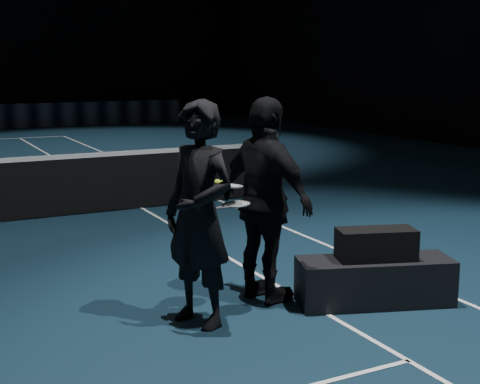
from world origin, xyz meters
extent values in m
cylinder|color=black|center=(6.40, 0.00, 0.55)|extent=(0.10, 0.10, 1.10)
cube|color=black|center=(4.69, -5.24, 0.22)|extent=(1.57, 0.95, 0.45)
cube|color=black|center=(4.69, -5.24, 0.60)|extent=(0.81, 0.54, 0.30)
cube|color=white|center=(4.69, -5.40, 0.60)|extent=(0.33, 0.12, 0.10)
imported|color=black|center=(2.98, -4.92, 1.00)|extent=(0.73, 0.86, 1.99)
imported|color=black|center=(3.79, -4.67, 1.00)|extent=(0.76, 1.25, 1.99)
camera|label=1|loc=(0.71, -10.15, 2.28)|focal=50.00mm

